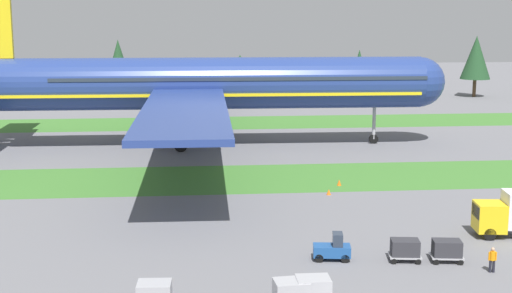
{
  "coord_description": "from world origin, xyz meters",
  "views": [
    {
      "loc": [
        -8.72,
        -37.19,
        17.39
      ],
      "look_at": [
        -2.2,
        33.94,
        4.0
      ],
      "focal_mm": 51.56,
      "sensor_mm": 36.0,
      "label": 1
    }
  ],
  "objects_px": {
    "cargo_dolly_second": "(447,249)",
    "ground_crew_marshaller": "(492,259)",
    "uld_container_2": "(313,292)",
    "airliner": "(199,83)",
    "cargo_dolly_lead": "(405,248)",
    "baggage_tug": "(333,249)",
    "taxiway_marker_1": "(339,183)",
    "taxiway_marker_0": "(329,192)"
  },
  "relations": [
    {
      "from": "taxiway_marker_1",
      "to": "uld_container_2",
      "type": "bearing_deg",
      "value": -104.49
    },
    {
      "from": "baggage_tug",
      "to": "taxiway_marker_0",
      "type": "distance_m",
      "value": 18.53
    },
    {
      "from": "taxiway_marker_0",
      "to": "uld_container_2",
      "type": "bearing_deg",
      "value": -102.81
    },
    {
      "from": "baggage_tug",
      "to": "taxiway_marker_1",
      "type": "relative_size",
      "value": 4.43
    },
    {
      "from": "cargo_dolly_lead",
      "to": "airliner",
      "type": "bearing_deg",
      "value": 24.42
    },
    {
      "from": "airliner",
      "to": "taxiway_marker_1",
      "type": "bearing_deg",
      "value": 31.52
    },
    {
      "from": "baggage_tug",
      "to": "cargo_dolly_lead",
      "type": "bearing_deg",
      "value": -90.0
    },
    {
      "from": "baggage_tug",
      "to": "taxiway_marker_0",
      "type": "height_order",
      "value": "baggage_tug"
    },
    {
      "from": "airliner",
      "to": "ground_crew_marshaller",
      "type": "xyz_separation_m",
      "value": [
        18.79,
        -48.4,
        -7.14
      ]
    },
    {
      "from": "baggage_tug",
      "to": "ground_crew_marshaller",
      "type": "distance_m",
      "value": 10.72
    },
    {
      "from": "baggage_tug",
      "to": "ground_crew_marshaller",
      "type": "xyz_separation_m",
      "value": [
        10.16,
        -3.42,
        0.13
      ]
    },
    {
      "from": "airliner",
      "to": "taxiway_marker_1",
      "type": "xyz_separation_m",
      "value": [
        13.57,
        -23.17,
        -7.78
      ]
    },
    {
      "from": "airliner",
      "to": "baggage_tug",
      "type": "height_order",
      "value": "airliner"
    },
    {
      "from": "cargo_dolly_second",
      "to": "airliner",
      "type": "bearing_deg",
      "value": 27.52
    },
    {
      "from": "uld_container_2",
      "to": "taxiway_marker_0",
      "type": "xyz_separation_m",
      "value": [
        5.96,
        26.24,
        -0.63
      ]
    },
    {
      "from": "uld_container_2",
      "to": "cargo_dolly_lead",
      "type": "bearing_deg",
      "value": 43.35
    },
    {
      "from": "airliner",
      "to": "baggage_tug",
      "type": "distance_m",
      "value": 46.38
    },
    {
      "from": "airliner",
      "to": "cargo_dolly_second",
      "type": "relative_size",
      "value": 32.9
    },
    {
      "from": "cargo_dolly_second",
      "to": "ground_crew_marshaller",
      "type": "height_order",
      "value": "ground_crew_marshaller"
    },
    {
      "from": "cargo_dolly_lead",
      "to": "cargo_dolly_second",
      "type": "bearing_deg",
      "value": -90.0
    },
    {
      "from": "airliner",
      "to": "cargo_dolly_lead",
      "type": "xyz_separation_m",
      "value": [
        13.61,
        -45.67,
        -7.17
      ]
    },
    {
      "from": "cargo_dolly_second",
      "to": "taxiway_marker_1",
      "type": "xyz_separation_m",
      "value": [
        -2.92,
        22.89,
        -0.61
      ]
    },
    {
      "from": "cargo_dolly_second",
      "to": "ground_crew_marshaller",
      "type": "xyz_separation_m",
      "value": [
        2.3,
        -2.34,
        0.03
      ]
    },
    {
      "from": "taxiway_marker_0",
      "to": "ground_crew_marshaller",
      "type": "bearing_deg",
      "value": -72.2
    },
    {
      "from": "airliner",
      "to": "baggage_tug",
      "type": "relative_size",
      "value": 28.49
    },
    {
      "from": "cargo_dolly_lead",
      "to": "taxiway_marker_0",
      "type": "relative_size",
      "value": 4.51
    },
    {
      "from": "baggage_tug",
      "to": "cargo_dolly_second",
      "type": "bearing_deg",
      "value": -90.0
    },
    {
      "from": "baggage_tug",
      "to": "uld_container_2",
      "type": "relative_size",
      "value": 1.38
    },
    {
      "from": "uld_container_2",
      "to": "baggage_tug",
      "type": "bearing_deg",
      "value": 70.91
    },
    {
      "from": "cargo_dolly_second",
      "to": "taxiway_marker_0",
      "type": "xyz_separation_m",
      "value": [
        -4.65,
        19.32,
        -0.66
      ]
    },
    {
      "from": "uld_container_2",
      "to": "taxiway_marker_1",
      "type": "bearing_deg",
      "value": 75.51
    },
    {
      "from": "baggage_tug",
      "to": "cargo_dolly_second",
      "type": "height_order",
      "value": "baggage_tug"
    },
    {
      "from": "airliner",
      "to": "uld_container_2",
      "type": "relative_size",
      "value": 39.21
    },
    {
      "from": "cargo_dolly_second",
      "to": "uld_container_2",
      "type": "height_order",
      "value": "uld_container_2"
    },
    {
      "from": "airliner",
      "to": "taxiway_marker_0",
      "type": "height_order",
      "value": "airliner"
    },
    {
      "from": "taxiway_marker_0",
      "to": "cargo_dolly_lead",
      "type": "bearing_deg",
      "value": -84.63
    },
    {
      "from": "cargo_dolly_lead",
      "to": "taxiway_marker_0",
      "type": "distance_m",
      "value": 19.02
    },
    {
      "from": "ground_crew_marshaller",
      "to": "uld_container_2",
      "type": "distance_m",
      "value": 13.71
    },
    {
      "from": "airliner",
      "to": "baggage_tug",
      "type": "xyz_separation_m",
      "value": [
        8.63,
        -44.98,
        -7.28
      ]
    },
    {
      "from": "ground_crew_marshaller",
      "to": "taxiway_marker_0",
      "type": "relative_size",
      "value": 3.29
    },
    {
      "from": "cargo_dolly_second",
      "to": "taxiway_marker_0",
      "type": "distance_m",
      "value": 19.89
    },
    {
      "from": "taxiway_marker_1",
      "to": "ground_crew_marshaller",
      "type": "bearing_deg",
      "value": -78.31
    }
  ]
}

